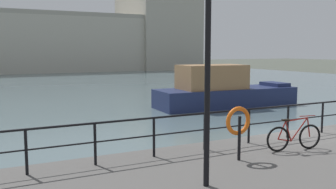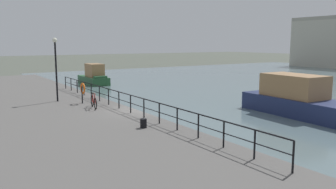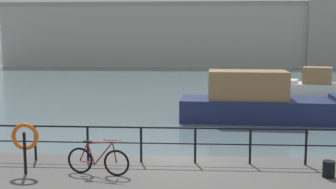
# 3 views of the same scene
# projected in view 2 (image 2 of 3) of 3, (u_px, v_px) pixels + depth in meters

# --- Properties ---
(ground_plane) EXTENTS (240.00, 240.00, 0.00)m
(ground_plane) POSITION_uv_depth(u_px,v_px,m) (137.00, 123.00, 21.18)
(ground_plane) COLOR #4C5147
(quay_promenade) EXTENTS (56.00, 13.00, 0.81)m
(quay_promenade) POSITION_uv_depth(u_px,v_px,m) (24.00, 131.00, 17.62)
(quay_promenade) COLOR #565451
(quay_promenade) RESTS_ON ground_plane
(moored_green_narrowboat) EXTENTS (9.52, 3.33, 2.72)m
(moored_green_narrowboat) POSITION_uv_depth(u_px,v_px,m) (303.00, 101.00, 22.94)
(moored_green_narrowboat) COLOR navy
(moored_green_narrowboat) RESTS_ON water_basin
(moored_white_yacht) EXTENTS (5.67, 2.25, 2.42)m
(moored_white_yacht) POSITION_uv_depth(u_px,v_px,m) (94.00, 77.00, 40.75)
(moored_white_yacht) COLOR #23512D
(moored_white_yacht) RESTS_ON water_basin
(quay_railing) EXTENTS (24.09, 0.07, 1.08)m
(quay_railing) POSITION_uv_depth(u_px,v_px,m) (124.00, 99.00, 20.68)
(quay_railing) COLOR black
(quay_railing) RESTS_ON quay_promenade
(parked_bicycle) EXTENTS (1.75, 0.37, 0.98)m
(parked_bicycle) POSITION_uv_depth(u_px,v_px,m) (94.00, 102.00, 21.56)
(parked_bicycle) COLOR black
(parked_bicycle) RESTS_ON quay_promenade
(mooring_bollard) EXTENTS (0.32, 0.32, 0.44)m
(mooring_bollard) POSITION_uv_depth(u_px,v_px,m) (143.00, 123.00, 16.57)
(mooring_bollard) COLOR black
(mooring_bollard) RESTS_ON quay_promenade
(life_ring_stand) EXTENTS (0.75, 0.16, 1.40)m
(life_ring_stand) POSITION_uv_depth(u_px,v_px,m) (83.00, 89.00, 23.12)
(life_ring_stand) COLOR black
(life_ring_stand) RESTS_ON quay_promenade
(quay_lamp_post) EXTENTS (0.32, 0.32, 4.38)m
(quay_lamp_post) POSITION_uv_depth(u_px,v_px,m) (56.00, 61.00, 23.66)
(quay_lamp_post) COLOR black
(quay_lamp_post) RESTS_ON quay_promenade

